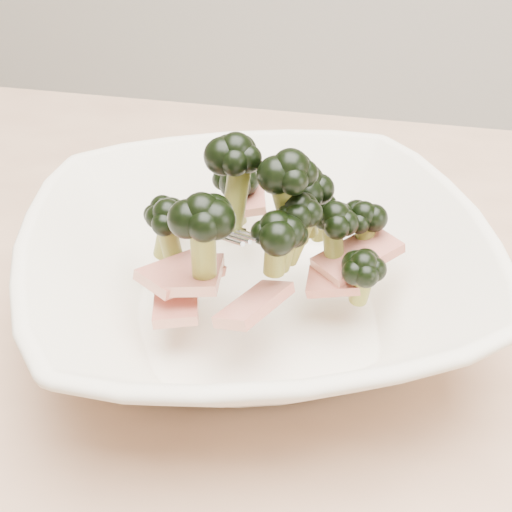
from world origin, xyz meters
TOP-DOWN VIEW (x-y plane):
  - dining_table at (0.00, 0.00)m, footprint 1.20×0.80m
  - broccoli_dish at (-0.10, 0.03)m, footprint 0.39×0.39m

SIDE VIEW (x-z plane):
  - dining_table at x=0.00m, z-range 0.28..1.03m
  - broccoli_dish at x=-0.10m, z-range 0.72..0.86m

